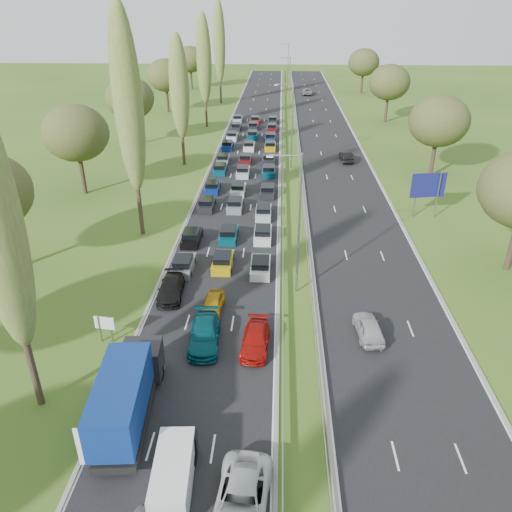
{
  "coord_description": "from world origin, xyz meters",
  "views": [
    {
      "loc": [
        2.84,
        6.51,
        22.14
      ],
      "look_at": [
        0.9,
        46.51,
        1.5
      ],
      "focal_mm": 35.0,
      "sensor_mm": 36.0,
      "label": 1
    }
  ],
  "objects_px": {
    "info_sign": "(105,326)",
    "direction_sign": "(428,187)",
    "near_car_2": "(140,378)",
    "near_car_3": "(171,289)",
    "blue_lorry": "(127,393)",
    "white_van_rear": "(174,471)"
  },
  "relations": [
    {
      "from": "near_car_2",
      "to": "near_car_3",
      "type": "xyz_separation_m",
      "value": [
        -0.21,
        10.94,
        0.03
      ]
    },
    {
      "from": "blue_lorry",
      "to": "direction_sign",
      "type": "height_order",
      "value": "direction_sign"
    },
    {
      "from": "blue_lorry",
      "to": "white_van_rear",
      "type": "xyz_separation_m",
      "value": [
        3.53,
        -4.34,
        -1.0
      ]
    },
    {
      "from": "near_car_2",
      "to": "near_car_3",
      "type": "relative_size",
      "value": 1.0
    },
    {
      "from": "white_van_rear",
      "to": "near_car_3",
      "type": "bearing_deg",
      "value": 98.37
    },
    {
      "from": "blue_lorry",
      "to": "near_car_3",
      "type": "bearing_deg",
      "value": 86.58
    },
    {
      "from": "near_car_2",
      "to": "blue_lorry",
      "type": "height_order",
      "value": "blue_lorry"
    },
    {
      "from": "near_car_2",
      "to": "white_van_rear",
      "type": "bearing_deg",
      "value": -59.3
    },
    {
      "from": "info_sign",
      "to": "direction_sign",
      "type": "bearing_deg",
      "value": 40.66
    },
    {
      "from": "near_car_3",
      "to": "direction_sign",
      "type": "distance_m",
      "value": 31.44
    },
    {
      "from": "near_car_2",
      "to": "info_sign",
      "type": "relative_size",
      "value": 2.29
    },
    {
      "from": "info_sign",
      "to": "white_van_rear",
      "type": "bearing_deg",
      "value": -58.17
    },
    {
      "from": "blue_lorry",
      "to": "near_car_2",
      "type": "bearing_deg",
      "value": 87.4
    },
    {
      "from": "near_car_2",
      "to": "info_sign",
      "type": "height_order",
      "value": "info_sign"
    },
    {
      "from": "blue_lorry",
      "to": "white_van_rear",
      "type": "relative_size",
      "value": 1.92
    },
    {
      "from": "blue_lorry",
      "to": "info_sign",
      "type": "relative_size",
      "value": 4.25
    },
    {
      "from": "info_sign",
      "to": "near_car_3",
      "type": "bearing_deg",
      "value": 61.76
    },
    {
      "from": "near_car_3",
      "to": "blue_lorry",
      "type": "height_order",
      "value": "blue_lorry"
    },
    {
      "from": "blue_lorry",
      "to": "info_sign",
      "type": "bearing_deg",
      "value": 112.2
    },
    {
      "from": "blue_lorry",
      "to": "direction_sign",
      "type": "relative_size",
      "value": 1.72
    },
    {
      "from": "white_van_rear",
      "to": "info_sign",
      "type": "xyz_separation_m",
      "value": [
        -7.27,
        11.71,
        0.41
      ]
    },
    {
      "from": "blue_lorry",
      "to": "info_sign",
      "type": "xyz_separation_m",
      "value": [
        -3.74,
        7.37,
        -0.59
      ]
    }
  ]
}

